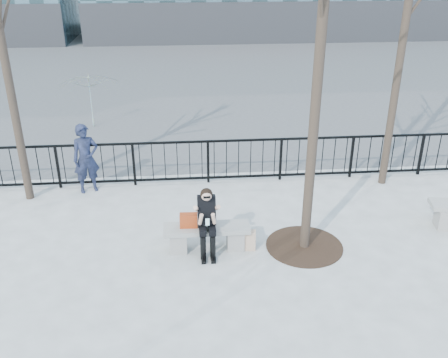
{
  "coord_description": "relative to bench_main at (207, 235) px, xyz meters",
  "views": [
    {
      "loc": [
        -0.38,
        -8.21,
        5.34
      ],
      "look_at": [
        0.4,
        0.8,
        1.1
      ],
      "focal_mm": 40.0,
      "sensor_mm": 36.0,
      "label": 1
    }
  ],
  "objects": [
    {
      "name": "seated_woman",
      "position": [
        0.0,
        -0.16,
        0.37
      ],
      "size": [
        0.5,
        0.64,
        1.34
      ],
      "color": "black",
      "rests_on": "ground"
    },
    {
      "name": "vendor_umbrella",
      "position": [
        -3.26,
        7.47,
        0.56
      ],
      "size": [
        2.3,
        2.33,
        1.73
      ],
      "primitive_type": "imported",
      "rotation": [
        0.0,
        0.0,
        0.25
      ],
      "color": "gold",
      "rests_on": "ground"
    },
    {
      "name": "standing_man",
      "position": [
        -2.67,
        2.77,
        0.53
      ],
      "size": [
        0.71,
        0.59,
        1.67
      ],
      "primitive_type": "imported",
      "rotation": [
        0.0,
        0.0,
        0.37
      ],
      "color": "black",
      "rests_on": "ground"
    },
    {
      "name": "street_surface",
      "position": [
        0.0,
        15.0,
        -0.3
      ],
      "size": [
        60.0,
        23.0,
        0.01
      ],
      "primitive_type": "cube",
      "color": "#474747",
      "rests_on": "ground"
    },
    {
      "name": "handbag",
      "position": [
        -0.34,
        0.02,
        0.33
      ],
      "size": [
        0.34,
        0.17,
        0.27
      ],
      "primitive_type": "cube",
      "rotation": [
        0.0,
        0.0,
        -0.04
      ],
      "color": "#A03613",
      "rests_on": "bench_main"
    },
    {
      "name": "bench_main",
      "position": [
        0.0,
        0.0,
        0.0
      ],
      "size": [
        1.65,
        0.46,
        0.49
      ],
      "color": "gray",
      "rests_on": "ground"
    },
    {
      "name": "shopping_bag",
      "position": [
        0.72,
        -0.08,
        -0.1
      ],
      "size": [
        0.44,
        0.22,
        0.4
      ],
      "primitive_type": "cube",
      "rotation": [
        0.0,
        0.0,
        -0.17
      ],
      "color": "beige",
      "rests_on": "ground"
    },
    {
      "name": "ground",
      "position": [
        0.0,
        0.0,
        -0.3
      ],
      "size": [
        120.0,
        120.0,
        0.0
      ],
      "primitive_type": "plane",
      "color": "gray",
      "rests_on": "ground"
    },
    {
      "name": "railing",
      "position": [
        0.0,
        3.0,
        0.25
      ],
      "size": [
        14.0,
        0.06,
        1.1
      ],
      "color": "black",
      "rests_on": "ground"
    },
    {
      "name": "tree_grate",
      "position": [
        1.9,
        -0.1,
        -0.29
      ],
      "size": [
        1.5,
        1.5,
        0.02
      ],
      "primitive_type": "cylinder",
      "color": "black",
      "rests_on": "ground"
    }
  ]
}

